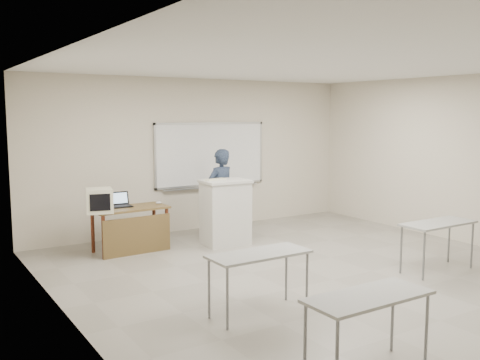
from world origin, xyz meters
TOP-DOWN VIEW (x-y plane):
  - floor at (0.00, 0.00)m, footprint 7.00×8.00m
  - whiteboard at (0.30, 3.97)m, footprint 2.48×0.10m
  - student_desks at (-0.00, -1.35)m, footprint 4.40×2.20m
  - instructor_desk at (-1.80, 2.93)m, footprint 1.24×0.62m
  - podium at (-0.20, 2.58)m, footprint 0.82×0.59m
  - crt_monitor at (-2.35, 2.92)m, footprint 0.41×0.46m
  - laptop at (-1.90, 3.20)m, footprint 0.33×0.30m
  - mouse at (-1.25, 3.09)m, footprint 0.11×0.08m
  - keyboard at (-0.35, 2.66)m, footprint 0.41×0.18m
  - presenter at (0.02, 3.12)m, footprint 0.68×0.52m

SIDE VIEW (x-z plane):
  - floor at x=0.00m, z-range -0.01..0.00m
  - instructor_desk at x=-1.80m, z-range 0.14..0.89m
  - podium at x=-0.20m, z-range 0.00..1.16m
  - student_desks at x=0.00m, z-range 0.31..1.04m
  - mouse at x=-1.25m, z-range 0.75..0.79m
  - laptop at x=-1.90m, z-range 0.69..0.93m
  - presenter at x=0.02m, z-range 0.00..1.66m
  - crt_monitor at x=-2.35m, z-range 0.74..1.13m
  - keyboard at x=-0.35m, z-range 1.15..1.18m
  - whiteboard at x=0.30m, z-range 0.83..2.14m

